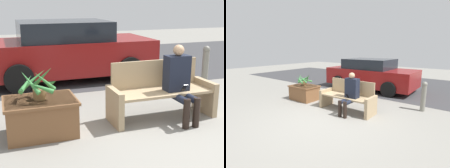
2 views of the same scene
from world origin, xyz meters
TOP-DOWN VIEW (x-y plane):
  - ground_plane at (0.00, 0.00)m, footprint 30.00×30.00m
  - road_surface at (0.00, 5.70)m, footprint 20.00×6.00m
  - bench at (0.05, 0.94)m, footprint 1.71×0.59m
  - person_seated at (0.27, 0.73)m, footprint 0.38×0.62m
  - planter_box at (-1.86, 0.89)m, footprint 0.99×0.74m
  - potted_plant at (-1.86, 0.89)m, footprint 0.53×0.53m
  - parked_car at (-0.80, 4.00)m, footprint 3.94×1.98m
  - bollard_post at (1.87, 2.26)m, footprint 0.15×0.15m

SIDE VIEW (x-z plane):
  - ground_plane at x=0.00m, z-range 0.00..0.00m
  - road_surface at x=0.00m, z-range 0.00..0.01m
  - planter_box at x=-1.86m, z-range 0.02..0.54m
  - bench at x=0.05m, z-range -0.04..0.87m
  - bollard_post at x=1.87m, z-range 0.02..0.92m
  - person_seated at x=0.27m, z-range 0.05..1.24m
  - parked_car at x=-0.80m, z-range -0.01..1.38m
  - potted_plant at x=-1.86m, z-range 0.50..0.95m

